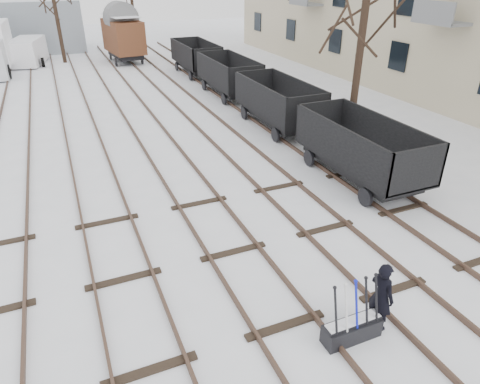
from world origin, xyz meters
The scene contains 14 objects.
ground centered at (0.00, 0.00, 0.00)m, with size 120.00×120.00×0.00m, color white.
tracks centered at (0.00, 13.67, 0.07)m, with size 13.90×52.00×0.16m.
shed_right centered at (-4.00, 40.00, 2.25)m, with size 7.00×6.00×4.50m.
ground_frame centered at (1.12, -0.84, 0.28)m, with size 1.30×0.42×1.49m.
worker centered at (1.87, -0.74, 0.83)m, with size 0.61×0.40×1.66m, color black.
freight_wagon_a centered at (6.00, 5.49, 0.86)m, with size 2.20×5.51×2.25m.
freight_wagon_b centered at (6.00, 11.89, 0.86)m, with size 2.20×5.51×2.25m.
freight_wagon_c centered at (6.00, 18.29, 0.86)m, with size 2.20×5.51×2.25m.
freight_wagon_d centered at (6.00, 24.69, 0.86)m, with size 2.20×5.51×2.25m.
box_van_wagon centered at (2.02, 31.35, 2.10)m, with size 3.02×4.98×3.61m.
panel_van centered at (-5.28, 33.27, 1.05)m, with size 2.93×4.89×2.01m.
tree_near centered at (7.41, 8.00, 3.08)m, with size 0.30×0.30×6.16m, color black.
tree_far_left centered at (-2.69, 33.08, 2.98)m, with size 0.30×0.30×5.95m, color black.
tree_far_right centered at (4.27, 38.40, 3.27)m, with size 0.30×0.30×6.54m, color black.
Camera 1 is at (-3.65, -6.00, 7.03)m, focal length 32.00 mm.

